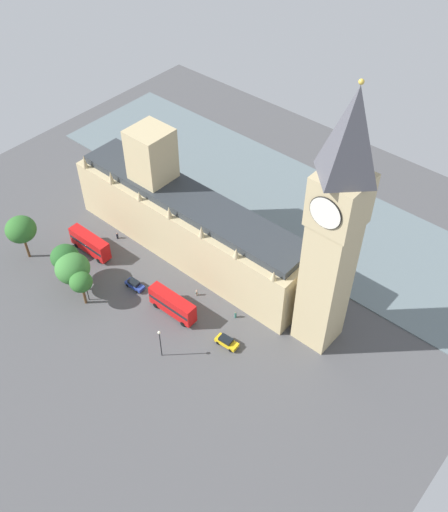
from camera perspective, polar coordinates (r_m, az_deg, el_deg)
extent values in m
plane|color=#4C4C4F|center=(126.00, -3.77, 0.11)|extent=(127.36, 127.36, 0.00)
cube|color=slate|center=(142.20, 4.17, 6.21)|extent=(31.95, 114.63, 0.25)
cube|color=tan|center=(122.53, -3.26, 2.82)|extent=(12.53, 57.36, 13.23)
cube|color=tan|center=(124.32, -6.88, 7.11)|extent=(7.83, 7.83, 26.16)
cube|color=#2D3338|center=(117.74, -3.41, 5.53)|extent=(9.52, 55.07, 1.60)
cone|color=tan|center=(130.59, -13.61, 9.07)|extent=(1.20, 1.20, 3.13)
cone|color=tan|center=(124.81, -11.11, 7.63)|extent=(1.20, 1.20, 2.93)
cone|color=tan|center=(119.60, -8.37, 5.91)|extent=(1.20, 1.20, 2.00)
cone|color=tan|center=(114.25, -5.44, 4.34)|extent=(1.20, 1.20, 2.76)
cone|color=tan|center=(109.65, -2.24, 2.43)|extent=(1.20, 1.20, 2.56)
cone|color=tan|center=(105.59, 1.21, 0.32)|extent=(1.20, 1.20, 2.23)
cone|color=tan|center=(102.06, 4.91, -1.92)|extent=(1.20, 1.20, 2.01)
cube|color=tan|center=(102.11, 9.94, -2.70)|extent=(7.03, 7.03, 28.12)
cube|color=tan|center=(89.60, 11.39, 5.43)|extent=(7.73, 7.73, 9.08)
cylinder|color=silver|center=(86.81, 9.97, 4.20)|extent=(0.25, 5.34, 5.34)
torus|color=black|center=(86.81, 9.97, 4.20)|extent=(0.24, 5.58, 5.58)
cylinder|color=silver|center=(91.09, 9.27, 6.50)|extent=(5.34, 0.25, 5.34)
torus|color=black|center=(91.09, 9.27, 6.50)|extent=(5.58, 0.24, 5.58)
pyramid|color=#4C4C54|center=(82.89, 12.54, 11.75)|extent=(7.73, 7.73, 14.45)
sphere|color=gold|center=(79.17, 13.41, 16.39)|extent=(0.80, 0.80, 0.80)
cube|color=red|center=(127.89, -13.09, 1.25)|extent=(2.63, 10.53, 4.20)
cube|color=black|center=(127.83, -13.10, 1.28)|extent=(2.69, 10.13, 0.70)
cylinder|color=black|center=(127.50, -11.50, 0.11)|extent=(0.36, 1.10, 1.10)
cylinder|color=black|center=(126.57, -12.27, -0.44)|extent=(0.36, 1.10, 1.10)
cylinder|color=black|center=(132.07, -13.59, 1.55)|extent=(0.36, 1.10, 1.10)
cylinder|color=black|center=(131.18, -14.35, 1.02)|extent=(0.36, 1.10, 1.10)
cube|color=navy|center=(119.90, -8.79, -2.86)|extent=(1.90, 4.35, 0.75)
cube|color=black|center=(119.50, -8.90, -2.58)|extent=(1.55, 2.45, 0.65)
cylinder|color=black|center=(119.78, -8.04, -3.07)|extent=(0.28, 0.69, 0.68)
cylinder|color=black|center=(119.11, -8.57, -3.50)|extent=(0.28, 0.69, 0.68)
cylinder|color=black|center=(121.24, -8.97, -2.47)|extent=(0.28, 0.69, 0.68)
cylinder|color=black|center=(120.57, -9.49, -2.89)|extent=(0.28, 0.69, 0.68)
cube|color=red|center=(112.98, -5.11, -4.74)|extent=(2.71, 10.55, 4.20)
cube|color=black|center=(112.91, -5.11, -4.72)|extent=(2.76, 10.15, 0.70)
cylinder|color=black|center=(115.87, -6.76, -4.86)|extent=(0.37, 1.11, 1.10)
cylinder|color=black|center=(116.87, -5.97, -4.21)|extent=(0.37, 1.11, 1.10)
cylinder|color=black|center=(112.35, -4.07, -6.70)|extent=(0.37, 1.11, 1.10)
cylinder|color=black|center=(113.38, -3.28, -6.01)|extent=(0.37, 1.11, 1.10)
cube|color=gold|center=(109.14, 0.28, -8.52)|extent=(2.24, 4.62, 0.75)
cube|color=black|center=(108.67, 0.18, -8.24)|extent=(1.78, 2.63, 0.65)
cylinder|color=black|center=(109.37, 1.16, -8.70)|extent=(0.30, 0.70, 0.68)
cylinder|color=black|center=(108.53, 0.63, -9.29)|extent=(0.30, 0.70, 0.68)
cylinder|color=black|center=(110.38, -0.06, -8.00)|extent=(0.30, 0.70, 0.68)
cylinder|color=black|center=(109.54, -0.60, -8.57)|extent=(0.30, 0.70, 0.68)
cylinder|color=black|center=(131.34, -10.49, 1.94)|extent=(0.53, 0.53, 1.32)
sphere|color=tan|center=(130.82, -10.53, 2.20)|extent=(0.25, 0.25, 0.25)
cube|color=navy|center=(131.50, -10.55, 2.03)|extent=(0.32, 0.17, 0.24)
cylinder|color=#336B60|center=(113.36, 1.13, -5.85)|extent=(0.58, 0.58, 1.29)
sphere|color=#8C6647|center=(112.77, 1.14, -5.60)|extent=(0.25, 0.25, 0.25)
cube|color=maroon|center=(113.48, 1.16, -5.73)|extent=(0.23, 0.31, 0.23)
cylinder|color=gray|center=(117.29, -2.71, -3.67)|extent=(0.57, 0.57, 1.25)
sphere|color=beige|center=(116.73, -2.72, -3.42)|extent=(0.24, 0.24, 0.24)
cube|color=#336B60|center=(117.19, -2.84, -3.68)|extent=(0.23, 0.30, 0.22)
cylinder|color=brown|center=(121.10, -14.35, -2.65)|extent=(0.56, 0.56, 3.59)
ellipsoid|color=#387533|center=(118.02, -14.72, -1.19)|extent=(6.95, 6.95, 5.91)
cylinder|color=brown|center=(117.96, -13.62, -3.79)|extent=(0.56, 0.56, 4.35)
ellipsoid|color=#2D6628|center=(115.18, -13.93, -2.50)|extent=(4.54, 4.54, 3.86)
cylinder|color=brown|center=(123.10, -15.05, -1.56)|extent=(0.56, 0.56, 4.51)
ellipsoid|color=#235623|center=(120.07, -15.43, -0.09)|extent=(5.76, 5.76, 4.90)
cylinder|color=brown|center=(130.55, -18.89, 0.82)|extent=(0.56, 0.56, 5.43)
ellipsoid|color=#2D6628|center=(127.27, -19.42, 2.49)|extent=(6.42, 6.42, 5.46)
cylinder|color=black|center=(106.31, -6.27, -8.69)|extent=(0.18, 0.18, 6.46)
sphere|color=#F2EAC6|center=(103.54, -6.42, -7.52)|extent=(0.56, 0.56, 0.56)
cylinder|color=black|center=(117.67, -13.40, -3.20)|extent=(0.18, 0.18, 6.27)
sphere|color=#F2EAC6|center=(115.24, -13.67, -2.05)|extent=(0.56, 0.56, 0.56)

